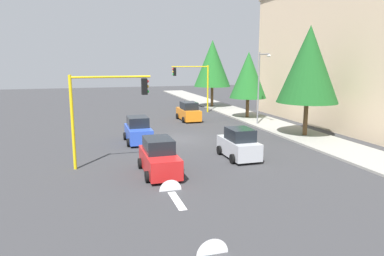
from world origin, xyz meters
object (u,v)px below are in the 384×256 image
(tree_roadside_far, at_px, (212,63))
(car_red, at_px, (159,158))
(traffic_signal_far_left, at_px, (194,79))
(street_lamp_curbside, at_px, (261,81))
(traffic_signal_near_right, at_px, (105,102))
(car_blue, at_px, (138,131))
(tree_roadside_near, at_px, (309,65))
(car_orange, at_px, (189,112))
(car_silver, at_px, (239,145))
(tree_roadside_mid, at_px, (248,75))

(tree_roadside_far, bearing_deg, car_red, -25.49)
(traffic_signal_far_left, bearing_deg, street_lamp_curbside, 18.64)
(traffic_signal_near_right, bearing_deg, car_red, 51.25)
(car_blue, bearing_deg, tree_roadside_near, 82.06)
(tree_roadside_far, distance_m, car_orange, 12.23)
(tree_roadside_near, bearing_deg, street_lamp_curbside, -166.95)
(car_orange, bearing_deg, tree_roadside_near, 33.47)
(traffic_signal_far_left, xyz_separation_m, car_silver, (20.51, -3.13, -3.12))
(tree_roadside_far, height_order, car_silver, tree_roadside_far)
(traffic_signal_near_right, distance_m, car_silver, 8.76)
(tree_roadside_far, distance_m, car_silver, 25.95)
(car_blue, relative_size, car_silver, 1.07)
(street_lamp_curbside, bearing_deg, car_silver, -33.24)
(traffic_signal_near_right, relative_size, car_orange, 1.34)
(street_lamp_curbside, height_order, car_orange, street_lamp_curbside)
(traffic_signal_near_right, distance_m, traffic_signal_far_left, 23.00)
(tree_roadside_far, bearing_deg, tree_roadside_near, 2.86)
(tree_roadside_far, height_order, car_blue, tree_roadside_far)
(tree_roadside_mid, distance_m, car_orange, 7.54)
(street_lamp_curbside, relative_size, car_red, 1.70)
(car_blue, bearing_deg, car_orange, 143.09)
(traffic_signal_far_left, height_order, car_blue, traffic_signal_far_left)
(traffic_signal_far_left, height_order, tree_roadside_near, tree_roadside_near)
(tree_roadside_near, bearing_deg, car_blue, -97.94)
(traffic_signal_far_left, distance_m, tree_roadside_mid, 7.42)
(traffic_signal_far_left, bearing_deg, car_silver, -8.68)
(traffic_signal_near_right, distance_m, car_blue, 7.10)
(tree_roadside_near, xyz_separation_m, car_silver, (4.51, -7.93, -5.00))
(traffic_signal_far_left, height_order, car_red, traffic_signal_far_left)
(traffic_signal_near_right, height_order, car_silver, traffic_signal_near_right)
(traffic_signal_near_right, height_order, car_red, traffic_signal_near_right)
(traffic_signal_near_right, relative_size, tree_roadside_mid, 0.76)
(tree_roadside_mid, distance_m, car_red, 21.07)
(street_lamp_curbside, bearing_deg, tree_roadside_near, 13.05)
(car_blue, bearing_deg, street_lamp_curbside, 106.98)
(tree_roadside_near, height_order, car_orange, tree_roadside_near)
(traffic_signal_far_left, relative_size, car_blue, 1.47)
(tree_roadside_far, distance_m, tree_roadside_mid, 10.08)
(traffic_signal_far_left, height_order, street_lamp_curbside, street_lamp_curbside)
(tree_roadside_mid, height_order, car_orange, tree_roadside_mid)
(street_lamp_curbside, bearing_deg, tree_roadside_far, 178.81)
(car_orange, bearing_deg, tree_roadside_mid, 85.04)
(car_orange, relative_size, car_red, 0.99)
(traffic_signal_near_right, relative_size, car_silver, 1.50)
(car_blue, distance_m, car_orange, 10.85)
(tree_roadside_far, xyz_separation_m, car_red, (26.16, -12.47, -4.96))
(tree_roadside_far, relative_size, car_red, 2.16)
(street_lamp_curbside, bearing_deg, tree_roadside_mid, 169.67)
(traffic_signal_near_right, relative_size, car_red, 1.32)
(tree_roadside_mid, bearing_deg, street_lamp_curbside, -10.33)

